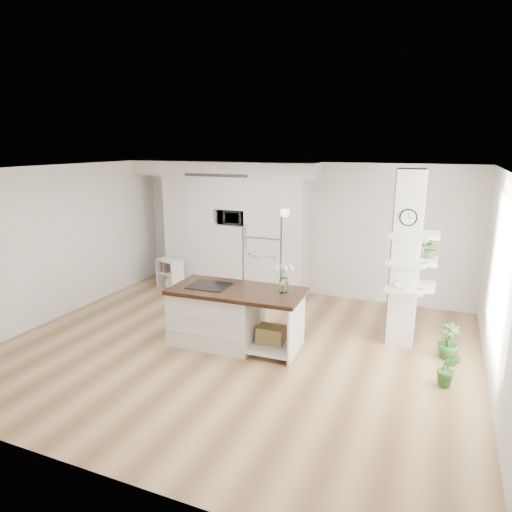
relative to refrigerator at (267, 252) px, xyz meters
The scene contains 14 objects.
floor 2.87m from the refrigerator, 78.93° to the right, with size 7.00×6.00×0.01m, color tan.
room 2.90m from the refrigerator, 78.93° to the right, with size 7.04×6.04×2.72m.
cabinet_wall 1.12m from the refrigerator, behind, with size 4.00×0.71×2.70m.
refrigerator is the anchor object (origin of this frame).
column 3.33m from the refrigerator, 28.14° to the right, with size 0.69×0.90×2.70m.
window 4.70m from the refrigerator, 30.76° to the right, with size 2.40×2.40×0.00m, color white.
pendant_light 3.59m from the refrigerator, 48.71° to the right, with size 0.12×0.12×0.10m, color white.
kitchen_island 2.62m from the refrigerator, 84.10° to the right, with size 2.06×1.04×1.48m.
bookshelf 2.15m from the refrigerator, 163.15° to the right, with size 0.63×0.49×0.66m.
floor_plant_a 4.48m from the refrigerator, 37.36° to the right, with size 0.28×0.22×0.50m, color #2E6127.
floor_plant_b 4.01m from the refrigerator, 27.07° to the right, with size 0.29×0.29×0.53m, color #2E6127.
microwave 1.02m from the refrigerator, behind, with size 0.54×0.37×0.30m, color #2D2D2D.
shelf_plant 3.51m from the refrigerator, 23.68° to the right, with size 0.27×0.23×0.30m, color #2E6127.
decor_bowl 3.34m from the refrigerator, 32.27° to the right, with size 0.22×0.22×0.05m, color white.
Camera 1 is at (2.77, -5.85, 3.06)m, focal length 32.00 mm.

